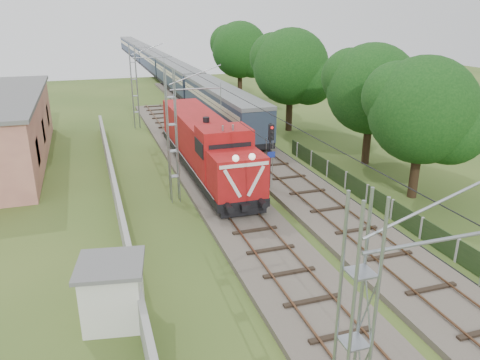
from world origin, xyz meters
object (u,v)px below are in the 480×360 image
object	(u,v)px
signal_post	(271,146)
relay_hut	(113,292)
locomotive	(205,144)
coach_rake	(154,61)

from	to	relation	value
signal_post	relay_hut	size ratio (longest dim) A/B	1.63
locomotive	coach_rake	bearing A→B (deg)	85.01
signal_post	coach_rake	bearing A→B (deg)	88.19
locomotive	signal_post	bearing A→B (deg)	-56.95
locomotive	relay_hut	distance (m)	16.95
coach_rake	signal_post	size ratio (longest dim) A/B	24.16
signal_post	relay_hut	bearing A→B (deg)	-134.78
locomotive	signal_post	size ratio (longest dim) A/B	3.85
locomotive	coach_rake	distance (m)	57.45
coach_rake	relay_hut	size ratio (longest dim) A/B	39.48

